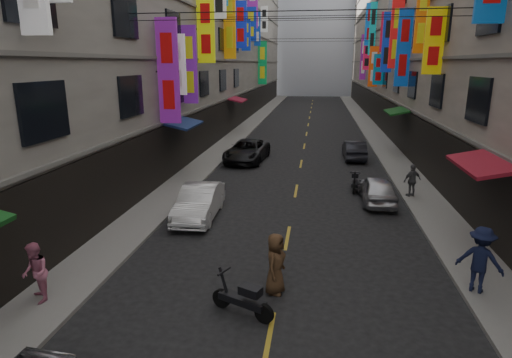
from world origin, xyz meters
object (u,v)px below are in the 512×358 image
(scooter_far_right, at_px, (355,182))
(car_left_mid, at_px, (199,202))
(pedestrian_lfar, at_px, (35,273))
(car_left_far, at_px, (247,151))
(pedestrian_rnear, at_px, (480,260))
(pedestrian_crossing, at_px, (275,264))
(scooter_crossing, at_px, (243,299))
(car_right_far, at_px, (354,150))
(car_right_mid, at_px, (377,189))
(pedestrian_rfar, at_px, (412,180))

(scooter_far_right, relative_size, car_left_mid, 0.44)
(scooter_far_right, distance_m, pedestrian_lfar, 14.98)
(car_left_far, relative_size, pedestrian_rnear, 2.67)
(car_left_mid, bearing_deg, pedestrian_crossing, -58.17)
(scooter_far_right, xyz_separation_m, pedestrian_lfar, (-9.02, -11.94, 0.48))
(pedestrian_rnear, bearing_deg, scooter_crossing, 44.91)
(car_right_far, relative_size, pedestrian_crossing, 2.17)
(car_left_mid, relative_size, car_left_far, 0.82)
(car_left_mid, distance_m, car_right_mid, 8.07)
(scooter_far_right, distance_m, pedestrian_rnear, 10.09)
(pedestrian_lfar, bearing_deg, pedestrian_crossing, 62.84)
(car_left_mid, distance_m, car_left_far, 10.67)
(car_left_mid, relative_size, pedestrian_lfar, 2.52)
(scooter_far_right, height_order, car_left_mid, car_left_mid)
(scooter_far_right, distance_m, car_left_far, 8.59)
(car_left_mid, bearing_deg, pedestrian_lfar, -110.88)
(pedestrian_rfar, bearing_deg, car_left_mid, -3.58)
(scooter_far_right, height_order, pedestrian_rfar, pedestrian_rfar)
(pedestrian_crossing, bearing_deg, pedestrian_rfar, -16.94)
(scooter_crossing, relative_size, pedestrian_rnear, 0.91)
(car_left_far, height_order, pedestrian_crossing, pedestrian_crossing)
(scooter_far_right, distance_m, pedestrian_crossing, 10.83)
(pedestrian_rnear, bearing_deg, car_left_far, -32.25)
(car_right_far, distance_m, pedestrian_lfar, 21.52)
(scooter_crossing, xyz_separation_m, scooter_far_right, (3.64, 11.64, 0.00))
(scooter_far_right, height_order, car_right_far, car_right_far)
(scooter_crossing, bearing_deg, car_right_far, 11.98)
(car_right_far, xyz_separation_m, pedestrian_rnear, (2.00, -17.09, 0.43))
(pedestrian_rnear, bearing_deg, pedestrian_rfar, -62.13)
(car_right_far, relative_size, pedestrian_lfar, 2.33)
(car_left_mid, xyz_separation_m, pedestrian_lfar, (-2.40, -7.01, 0.26))
(scooter_crossing, distance_m, car_left_far, 17.60)
(scooter_far_right, relative_size, car_left_far, 0.36)
(car_left_mid, bearing_deg, pedestrian_rnear, -29.82)
(car_left_far, xyz_separation_m, car_right_far, (6.90, 1.60, -0.07))
(car_left_mid, bearing_deg, car_left_far, 86.73)
(scooter_crossing, relative_size, pedestrian_lfar, 1.05)
(pedestrian_rfar, relative_size, pedestrian_crossing, 0.89)
(scooter_crossing, xyz_separation_m, pedestrian_rnear, (6.15, 1.89, 0.60))
(scooter_crossing, height_order, scooter_far_right, same)
(car_left_mid, bearing_deg, scooter_crossing, -67.99)
(car_right_far, bearing_deg, car_left_far, 11.77)
(car_right_far, bearing_deg, pedestrian_rfar, 102.16)
(scooter_crossing, bearing_deg, pedestrian_rnear, -48.64)
(scooter_far_right, xyz_separation_m, car_right_far, (0.51, 7.34, 0.18))
(car_right_far, height_order, pedestrian_lfar, pedestrian_lfar)
(pedestrian_crossing, bearing_deg, car_left_mid, 47.10)
(scooter_crossing, bearing_deg, pedestrian_crossing, -4.90)
(car_right_far, bearing_deg, pedestrian_crossing, 77.67)
(scooter_far_right, bearing_deg, car_left_far, -35.53)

